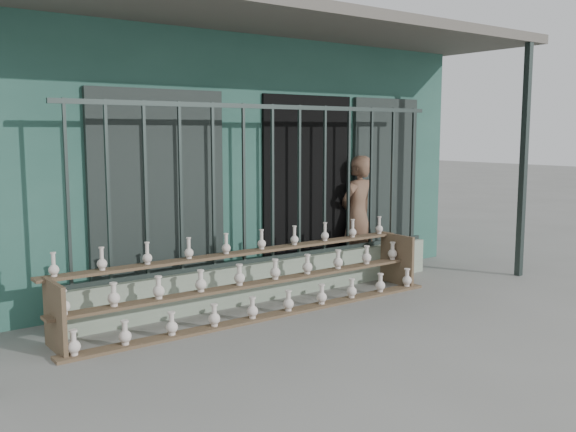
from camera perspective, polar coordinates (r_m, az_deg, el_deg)
ground at (r=6.65m, az=5.24°, el=-9.50°), size 60.00×60.00×0.00m
workshop_building at (r=9.91m, az=-11.27°, el=5.53°), size 7.40×6.60×3.21m
parapet_wall at (r=7.57m, az=-1.36°, el=-5.59°), size 5.00×0.20×0.45m
security_fence at (r=7.39m, az=-1.39°, el=2.93°), size 5.00×0.04×1.80m
shelf_rack at (r=6.94m, az=-2.68°, el=-5.69°), size 4.50×0.68×0.85m
elderly_woman at (r=8.74m, az=6.18°, el=0.05°), size 0.65×0.49×1.62m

